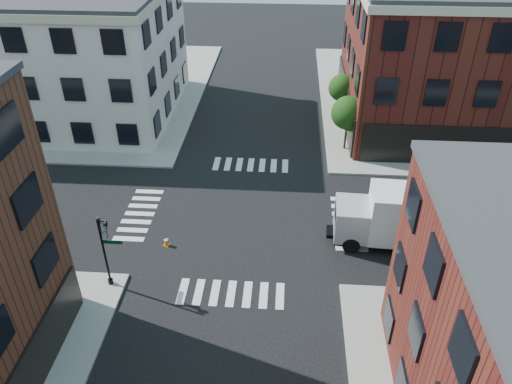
% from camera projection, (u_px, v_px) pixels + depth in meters
% --- Properties ---
extents(ground, '(120.00, 120.00, 0.00)m').
position_uv_depth(ground, '(243.00, 218.00, 33.32)').
color(ground, black).
rests_on(ground, ground).
extents(sidewalk_ne, '(30.00, 30.00, 0.15)m').
position_uv_depth(sidewalk_ne, '(472.00, 100.00, 49.51)').
color(sidewalk_ne, gray).
rests_on(sidewalk_ne, ground).
extents(sidewalk_nw, '(30.00, 30.00, 0.15)m').
position_uv_depth(sidewalk_nw, '(60.00, 89.00, 51.91)').
color(sidewalk_nw, gray).
rests_on(sidewalk_nw, ground).
extents(building_ne, '(25.00, 16.00, 12.00)m').
position_uv_depth(building_ne, '(500.00, 58.00, 42.10)').
color(building_ne, '#461411').
rests_on(building_ne, ground).
extents(building_nw, '(22.00, 16.00, 11.00)m').
position_uv_depth(building_nw, '(47.00, 54.00, 44.63)').
color(building_nw, silver).
rests_on(building_nw, ground).
extents(tree_near, '(2.69, 2.69, 4.49)m').
position_uv_depth(tree_near, '(349.00, 115.00, 39.41)').
color(tree_near, black).
rests_on(tree_near, ground).
extents(tree_far, '(2.43, 2.43, 4.07)m').
position_uv_depth(tree_far, '(343.00, 89.00, 44.55)').
color(tree_far, black).
rests_on(tree_far, ground).
extents(signal_pole, '(1.29, 1.24, 4.60)m').
position_uv_depth(signal_pole, '(105.00, 245.00, 26.57)').
color(signal_pole, black).
rests_on(signal_pole, ground).
extents(box_truck, '(8.66, 3.01, 3.86)m').
position_uv_depth(box_truck, '(408.00, 218.00, 29.96)').
color(box_truck, silver).
rests_on(box_truck, ground).
extents(traffic_cone, '(0.46, 0.46, 0.65)m').
position_uv_depth(traffic_cone, '(166.00, 241.00, 30.79)').
color(traffic_cone, orange).
rests_on(traffic_cone, ground).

